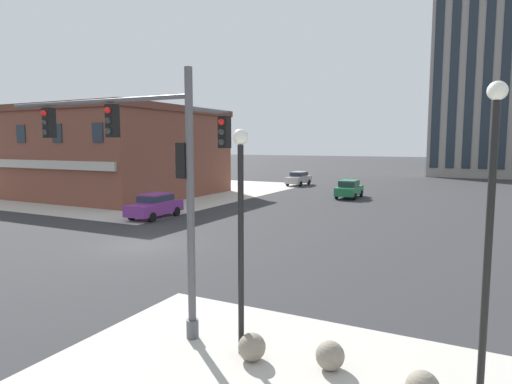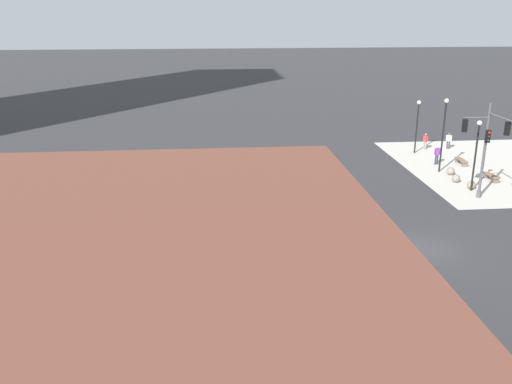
{
  "view_description": "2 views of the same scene",
  "coord_description": "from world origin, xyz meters",
  "px_view_note": "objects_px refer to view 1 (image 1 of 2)",
  "views": [
    {
      "loc": [
        14.96,
        -16.73,
        5.08
      ],
      "look_at": [
        5.42,
        1.95,
        2.77
      ],
      "focal_mm": 30.87,
      "sensor_mm": 36.0,
      "label": 1
    },
    {
      "loc": [
        -28.69,
        12.3,
        13.44
      ],
      "look_at": [
        -2.36,
        9.85,
        4.57
      ],
      "focal_mm": 39.11,
      "sensor_mm": 36.0,
      "label": 2
    }
  ],
  "objects_px": {
    "car_main_southbound_far": "(349,188)",
    "car_cross_eastbound": "(155,205)",
    "traffic_signal_main": "(155,165)",
    "bollard_sphere_curb_a": "(252,347)",
    "street_lamp_corner_near": "(241,216)",
    "bollard_sphere_curb_b": "(330,356)",
    "street_lamp_mid_sidewalk": "(490,210)",
    "car_main_northbound_near": "(299,178)"
  },
  "relations": [
    {
      "from": "bollard_sphere_curb_a",
      "to": "car_cross_eastbound",
      "type": "height_order",
      "value": "car_cross_eastbound"
    },
    {
      "from": "bollard_sphere_curb_b",
      "to": "street_lamp_corner_near",
      "type": "relative_size",
      "value": 0.12
    },
    {
      "from": "traffic_signal_main",
      "to": "car_cross_eastbound",
      "type": "xyz_separation_m",
      "value": [
        -11.93,
        14.12,
        -3.59
      ]
    },
    {
      "from": "car_main_northbound_near",
      "to": "car_main_southbound_far",
      "type": "relative_size",
      "value": 1.0
    },
    {
      "from": "traffic_signal_main",
      "to": "street_lamp_corner_near",
      "type": "bearing_deg",
      "value": -7.56
    },
    {
      "from": "bollard_sphere_curb_a",
      "to": "car_main_northbound_near",
      "type": "bearing_deg",
      "value": 110.11
    },
    {
      "from": "car_main_southbound_far",
      "to": "car_cross_eastbound",
      "type": "distance_m",
      "value": 19.24
    },
    {
      "from": "street_lamp_mid_sidewalk",
      "to": "street_lamp_corner_near",
      "type": "bearing_deg",
      "value": -175.86
    },
    {
      "from": "bollard_sphere_curb_a",
      "to": "street_lamp_mid_sidewalk",
      "type": "distance_m",
      "value": 5.96
    },
    {
      "from": "bollard_sphere_curb_a",
      "to": "car_main_southbound_far",
      "type": "relative_size",
      "value": 0.15
    },
    {
      "from": "traffic_signal_main",
      "to": "car_cross_eastbound",
      "type": "distance_m",
      "value": 18.83
    },
    {
      "from": "car_main_northbound_near",
      "to": "car_cross_eastbound",
      "type": "relative_size",
      "value": 0.99
    },
    {
      "from": "bollard_sphere_curb_a",
      "to": "street_lamp_corner_near",
      "type": "height_order",
      "value": "street_lamp_corner_near"
    },
    {
      "from": "street_lamp_mid_sidewalk",
      "to": "car_main_southbound_far",
      "type": "relative_size",
      "value": 1.4
    },
    {
      "from": "car_main_northbound_near",
      "to": "car_cross_eastbound",
      "type": "distance_m",
      "value": 26.7
    },
    {
      "from": "street_lamp_mid_sidewalk",
      "to": "car_main_southbound_far",
      "type": "xyz_separation_m",
      "value": [
        -11.06,
        31.18,
        -2.91
      ]
    },
    {
      "from": "car_main_northbound_near",
      "to": "street_lamp_mid_sidewalk",
      "type": "bearing_deg",
      "value": -63.97
    },
    {
      "from": "bollard_sphere_curb_b",
      "to": "street_lamp_mid_sidewalk",
      "type": "distance_m",
      "value": 4.63
    },
    {
      "from": "traffic_signal_main",
      "to": "bollard_sphere_curb_a",
      "type": "bearing_deg",
      "value": -9.79
    },
    {
      "from": "traffic_signal_main",
      "to": "street_lamp_corner_near",
      "type": "xyz_separation_m",
      "value": [
        2.84,
        -0.38,
        -1.11
      ]
    },
    {
      "from": "bollard_sphere_curb_a",
      "to": "car_main_northbound_near",
      "type": "height_order",
      "value": "car_main_northbound_near"
    },
    {
      "from": "street_lamp_mid_sidewalk",
      "to": "car_cross_eastbound",
      "type": "bearing_deg",
      "value": 144.7
    },
    {
      "from": "bollard_sphere_curb_a",
      "to": "bollard_sphere_curb_b",
      "type": "relative_size",
      "value": 1.0
    },
    {
      "from": "bollard_sphere_curb_b",
      "to": "car_cross_eastbound",
      "type": "distance_m",
      "value": 22.13
    },
    {
      "from": "bollard_sphere_curb_b",
      "to": "car_cross_eastbound",
      "type": "bearing_deg",
      "value": 139.91
    },
    {
      "from": "traffic_signal_main",
      "to": "car_main_southbound_far",
      "type": "height_order",
      "value": "traffic_signal_main"
    },
    {
      "from": "street_lamp_mid_sidewalk",
      "to": "bollard_sphere_curb_b",
      "type": "bearing_deg",
      "value": -177.61
    },
    {
      "from": "bollard_sphere_curb_b",
      "to": "street_lamp_mid_sidewalk",
      "type": "height_order",
      "value": "street_lamp_mid_sidewalk"
    },
    {
      "from": "traffic_signal_main",
      "to": "street_lamp_corner_near",
      "type": "relative_size",
      "value": 1.28
    },
    {
      "from": "street_lamp_corner_near",
      "to": "car_main_southbound_far",
      "type": "relative_size",
      "value": 1.22
    },
    {
      "from": "car_main_southbound_far",
      "to": "car_cross_eastbound",
      "type": "bearing_deg",
      "value": -117.49
    },
    {
      "from": "bollard_sphere_curb_b",
      "to": "street_lamp_corner_near",
      "type": "bearing_deg",
      "value": -173.42
    },
    {
      "from": "street_lamp_corner_near",
      "to": "car_main_northbound_near",
      "type": "xyz_separation_m",
      "value": [
        -14.76,
        41.19,
        -2.48
      ]
    },
    {
      "from": "traffic_signal_main",
      "to": "bollard_sphere_curb_a",
      "type": "xyz_separation_m",
      "value": [
        3.22,
        -0.56,
        -4.18
      ]
    },
    {
      "from": "street_lamp_corner_near",
      "to": "street_lamp_mid_sidewalk",
      "type": "xyz_separation_m",
      "value": [
        5.17,
        0.37,
        0.43
      ]
    },
    {
      "from": "bollard_sphere_curb_a",
      "to": "car_main_southbound_far",
      "type": "xyz_separation_m",
      "value": [
        -6.27,
        31.74,
        0.59
      ]
    },
    {
      "from": "bollard_sphere_curb_a",
      "to": "street_lamp_corner_near",
      "type": "bearing_deg",
      "value": 155.01
    },
    {
      "from": "bollard_sphere_curb_b",
      "to": "car_cross_eastbound",
      "type": "relative_size",
      "value": 0.15
    },
    {
      "from": "bollard_sphere_curb_a",
      "to": "street_lamp_mid_sidewalk",
      "type": "relative_size",
      "value": 0.11
    },
    {
      "from": "bollard_sphere_curb_b",
      "to": "street_lamp_corner_near",
      "type": "xyz_separation_m",
      "value": [
        -2.15,
        -0.25,
        3.07
      ]
    },
    {
      "from": "street_lamp_corner_near",
      "to": "car_cross_eastbound",
      "type": "bearing_deg",
      "value": 135.54
    },
    {
      "from": "bollard_sphere_curb_a",
      "to": "car_main_southbound_far",
      "type": "distance_m",
      "value": 32.36
    }
  ]
}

